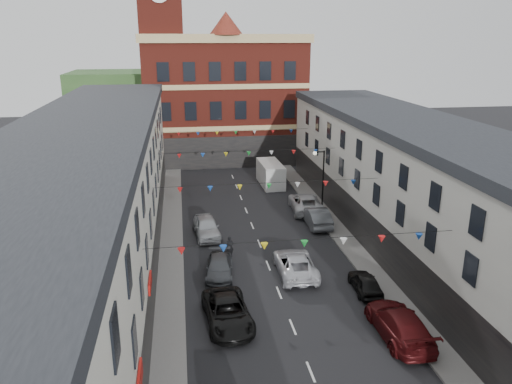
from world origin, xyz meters
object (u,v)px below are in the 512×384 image
car_left_c (228,312)px  car_right_f (306,203)px  street_lamp (321,173)px  moving_car (295,264)px  car_right_c (399,324)px  car_left_d (219,268)px  car_left_e (207,227)px  pedestrian (230,247)px  white_van (270,174)px  car_right_d (365,283)px  car_right_e (316,216)px

car_left_c → car_right_f: size_ratio=0.91×
street_lamp → moving_car: (-4.93, -11.52, -3.14)m
car_right_c → moving_car: size_ratio=1.04×
car_left_d → car_right_f: bearing=59.3°
car_left_e → car_right_f: (9.53, 4.78, 0.00)m
car_left_c → pedestrian: (1.05, 9.04, 0.05)m
car_right_f → white_van: size_ratio=1.04×
street_lamp → car_right_d: (-1.05, -14.68, -3.27)m
car_left_c → car_left_d: car_left_c is taller
street_lamp → car_right_c: 20.07m
car_left_c → pedestrian: size_ratio=3.36×
car_right_e → pedestrian: car_right_e is taller
car_left_c → moving_car: size_ratio=0.97×
white_van → moving_car: bearing=-97.6°
car_right_c → pedestrian: 14.26m
street_lamp → white_van: bearing=105.2°
car_left_c → car_right_e: car_right_e is taller
car_left_d → pedestrian: (1.05, 3.10, 0.14)m
street_lamp → car_left_d: size_ratio=1.34×
white_van → pedestrian: size_ratio=3.57×
car_left_c → car_right_e: (9.10, 14.37, 0.08)m
car_left_c → car_left_e: car_left_e is taller
car_right_c → moving_car: (-3.88, 8.29, -0.06)m
car_left_e → car_left_c: bearing=-92.6°
car_right_e → pedestrian: 9.65m
car_left_c → car_left_e: bearing=87.3°
car_left_e → pedestrian: (1.48, -4.29, -0.02)m
car_right_f → pedestrian: 12.13m
pedestrian → car_right_f: bearing=42.7°
car_left_d → pedestrian: pedestrian is taller
white_van → pedestrian: white_van is taller
car_right_d → pedestrian: (-8.05, 6.64, 0.16)m
car_right_c → moving_car: car_right_c is taller
car_left_e → car_right_f: size_ratio=0.81×
car_left_e → car_left_d: bearing=-91.1°
car_right_c → car_left_d: bearing=-43.5°
car_left_e → white_van: 15.93m
car_left_c → white_van: size_ratio=0.94×
street_lamp → white_van: size_ratio=1.06×
car_left_c → moving_car: bearing=42.2°
car_left_d → pedestrian: size_ratio=2.83×
car_right_e → white_van: 12.94m
moving_car → car_right_d: bearing=142.4°
car_left_d → car_right_d: size_ratio=1.20×
car_right_f → car_left_d: bearing=57.5°
car_left_e → car_right_e: 9.59m
car_right_d → car_left_c: bearing=17.8°
car_left_c → car_right_f: (9.10, 18.12, 0.07)m
car_left_e → car_right_e: car_right_e is taller
car_left_d → car_right_d: car_left_d is taller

